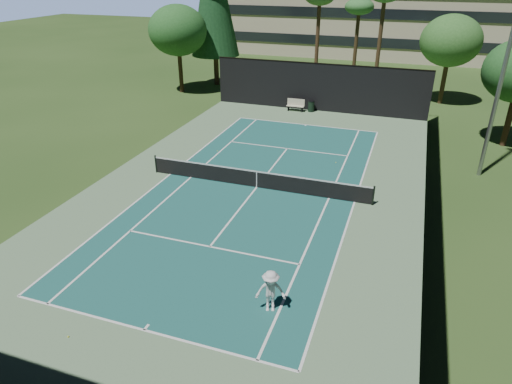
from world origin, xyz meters
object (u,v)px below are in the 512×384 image
tennis_ball_a (68,337)px  player (271,291)px  park_bench (296,105)px  tennis_net (257,179)px  trash_bin (311,106)px  tennis_ball_b (218,151)px  tennis_ball_d (209,142)px  tennis_ball_c (336,163)px

tennis_ball_a → player: bearing=30.4°
player → park_bench: player is taller
tennis_net → trash_bin: tennis_net is taller
tennis_ball_a → tennis_ball_b: (-2.06, 17.41, -0.00)m
tennis_net → park_bench: 15.43m
tennis_ball_a → tennis_ball_d: bearing=100.0°
player → trash_bin: bearing=83.0°
park_bench → trash_bin: 1.32m
park_bench → trash_bin: park_bench is taller
tennis_net → trash_bin: size_ratio=13.65×
tennis_ball_b → tennis_ball_d: bearing=131.6°
tennis_ball_b → tennis_net: bearing=-45.7°
player → trash_bin: player is taller
tennis_ball_b → tennis_ball_a: bearing=-83.3°
tennis_ball_a → trash_bin: size_ratio=0.07×
tennis_ball_a → tennis_ball_c: size_ratio=1.07×
player → tennis_ball_d: size_ratio=29.19×
park_bench → trash_bin: bearing=9.4°
tennis_net → tennis_ball_d: bearing=133.7°
player → tennis_net: bearing=95.2°
trash_bin → tennis_ball_c: bearing=-69.0°
tennis_ball_a → park_bench: size_ratio=0.04×
tennis_ball_c → tennis_ball_d: size_ratio=1.02×
tennis_ball_b → tennis_ball_c: size_ratio=1.06×
tennis_ball_b → trash_bin: bearing=70.9°
player → tennis_ball_b: (-8.09, 13.87, -0.81)m
player → park_bench: size_ratio=1.13×
tennis_ball_a → tennis_ball_d: size_ratio=1.09×
player → tennis_ball_d: (-9.36, 15.30, -0.82)m
tennis_ball_c → tennis_net: bearing=-125.7°
tennis_ball_a → tennis_ball_b: 17.53m
tennis_ball_d → park_bench: park_bench is taller
player → tennis_ball_a: 7.04m
tennis_ball_b → tennis_ball_c: 7.92m
tennis_ball_b → park_bench: 11.23m
tennis_net → player: bearing=-68.2°
player → tennis_ball_b: 16.07m
tennis_ball_d → park_bench: (3.81, 9.49, 0.52)m
player → park_bench: 25.40m
player → tennis_ball_d: bearing=104.8°
player → tennis_ball_c: player is taller
tennis_ball_a → trash_bin: (1.79, 28.55, 0.45)m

